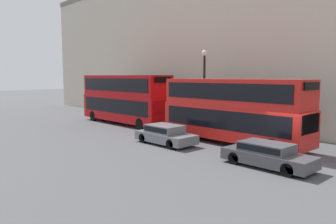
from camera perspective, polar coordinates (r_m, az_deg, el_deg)
ground_plane at (r=18.70m, az=19.33°, el=-7.92°), size 200.00×200.00×0.00m
bus_leading at (r=21.99m, az=11.18°, el=0.66°), size 2.59×10.42×4.28m
bus_second_in_queue at (r=30.79m, az=-7.55°, el=2.56°), size 2.59×10.82×4.55m
car_dark_sedan at (r=16.96m, az=16.91°, el=-7.01°), size 1.77×4.49×1.22m
car_hatchback at (r=21.61m, az=-0.48°, el=-3.83°), size 1.88×4.26×1.27m
street_lamp at (r=25.75m, az=6.32°, el=5.18°), size 0.44×0.44×6.46m
pedestrian at (r=28.24m, az=4.21°, el=-1.17°), size 0.36×0.36×1.77m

